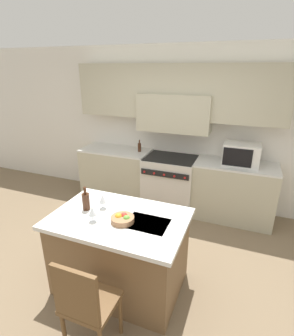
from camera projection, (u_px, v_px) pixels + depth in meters
name	position (u px, v px, depth m)	size (l,w,h in m)	color
ground_plane	(124.00, 277.00, 3.12)	(10.00, 10.00, 0.00)	#7A664C
back_cabinetry	(177.00, 115.00, 4.39)	(10.00, 0.46, 2.70)	silver
back_counter	(170.00, 182.00, 4.58)	(3.36, 0.62, 0.94)	#B2AD93
range_stove	(170.00, 183.00, 4.56)	(0.86, 0.70, 0.93)	beige
microwave	(241.00, 154.00, 3.97)	(0.53, 0.37, 0.33)	silver
kitchen_island	(120.00, 251.00, 2.88)	(1.41, 0.94, 0.89)	brown
island_chair	(85.00, 303.00, 2.12)	(0.42, 0.40, 0.98)	brown
wine_bottle	(86.00, 201.00, 2.84)	(0.08, 0.08, 0.27)	#422314
wine_glass_near	(92.00, 212.00, 2.61)	(0.08, 0.08, 0.17)	white
wine_glass_far	(103.00, 199.00, 2.85)	(0.08, 0.08, 0.17)	white
fruit_bowl	(123.00, 219.00, 2.63)	(0.24, 0.24, 0.09)	#996B47
oil_bottle_on_counter	(139.00, 147.00, 4.62)	(0.06, 0.06, 0.21)	#422314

